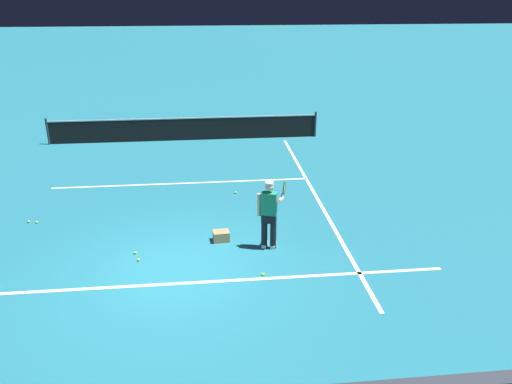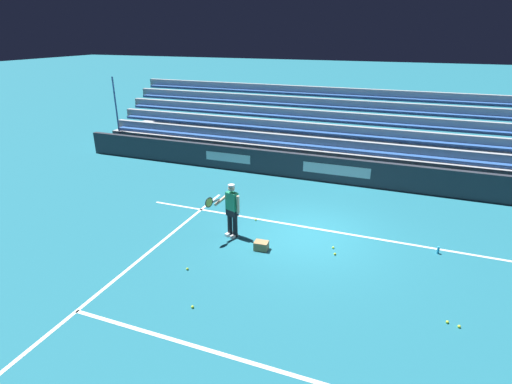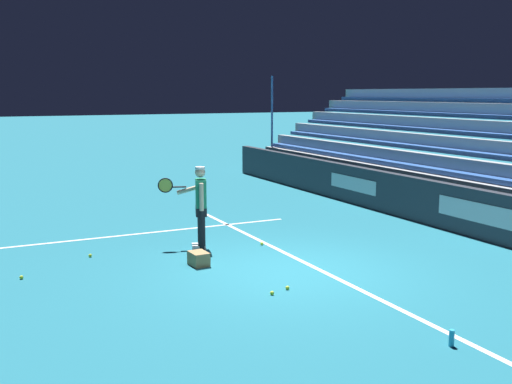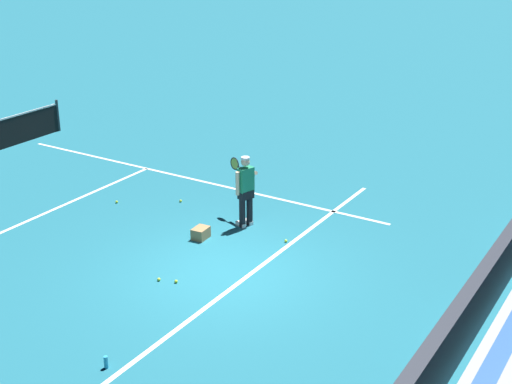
{
  "view_description": "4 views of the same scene",
  "coord_description": "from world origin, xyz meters",
  "px_view_note": "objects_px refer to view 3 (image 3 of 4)",
  "views": [
    {
      "loc": [
        0.8,
        -9.8,
        5.88
      ],
      "look_at": [
        2.04,
        1.9,
        1.07
      ],
      "focal_mm": 35.0,
      "sensor_mm": 36.0,
      "label": 1
    },
    {
      "loc": [
        -2.39,
        10.99,
        5.96
      ],
      "look_at": [
        1.84,
        -0.1,
        1.16
      ],
      "focal_mm": 28.0,
      "sensor_mm": 36.0,
      "label": 2
    },
    {
      "loc": [
        -9.11,
        5.19,
        3.2
      ],
      "look_at": [
        1.67,
        -0.09,
        1.21
      ],
      "focal_mm": 42.0,
      "sensor_mm": 36.0,
      "label": 3
    },
    {
      "loc": [
        -10.72,
        -7.47,
        6.95
      ],
      "look_at": [
        1.23,
        -0.03,
        1.39
      ],
      "focal_mm": 50.0,
      "sensor_mm": 36.0,
      "label": 4
    }
  ],
  "objects_px": {
    "ball_box_cardboard": "(199,259)",
    "tennis_ball_by_box": "(90,255)",
    "tennis_ball_toward_net": "(287,288)",
    "tennis_ball_stray_back": "(272,293)",
    "water_bottle": "(452,338)",
    "tennis_player": "(200,206)",
    "tennis_ball_near_player": "(21,277)",
    "tennis_ball_far_left": "(262,244)"
  },
  "relations": [
    {
      "from": "tennis_ball_near_player",
      "to": "tennis_ball_toward_net",
      "type": "bearing_deg",
      "value": -123.09
    },
    {
      "from": "tennis_ball_near_player",
      "to": "tennis_ball_by_box",
      "type": "distance_m",
      "value": 1.63
    },
    {
      "from": "ball_box_cardboard",
      "to": "tennis_ball_far_left",
      "type": "distance_m",
      "value": 1.95
    },
    {
      "from": "tennis_ball_toward_net",
      "to": "tennis_ball_stray_back",
      "type": "xyz_separation_m",
      "value": [
        -0.12,
        0.35,
        0.0
      ]
    },
    {
      "from": "tennis_ball_by_box",
      "to": "water_bottle",
      "type": "relative_size",
      "value": 0.3
    },
    {
      "from": "tennis_ball_stray_back",
      "to": "water_bottle",
      "type": "xyz_separation_m",
      "value": [
        -2.75,
        -1.15,
        0.08
      ]
    },
    {
      "from": "water_bottle",
      "to": "ball_box_cardboard",
      "type": "bearing_deg",
      "value": 18.45
    },
    {
      "from": "water_bottle",
      "to": "tennis_ball_toward_net",
      "type": "bearing_deg",
      "value": 15.54
    },
    {
      "from": "tennis_ball_near_player",
      "to": "tennis_ball_by_box",
      "type": "relative_size",
      "value": 1.0
    },
    {
      "from": "tennis_ball_toward_net",
      "to": "tennis_ball_near_player",
      "type": "xyz_separation_m",
      "value": [
        2.53,
        3.88,
        0.0
      ]
    },
    {
      "from": "tennis_ball_near_player",
      "to": "water_bottle",
      "type": "xyz_separation_m",
      "value": [
        -5.4,
        -4.68,
        0.08
      ]
    },
    {
      "from": "tennis_ball_stray_back",
      "to": "tennis_ball_near_player",
      "type": "bearing_deg",
      "value": 53.18
    },
    {
      "from": "tennis_ball_near_player",
      "to": "tennis_ball_far_left",
      "type": "relative_size",
      "value": 1.0
    },
    {
      "from": "tennis_ball_stray_back",
      "to": "water_bottle",
      "type": "height_order",
      "value": "water_bottle"
    },
    {
      "from": "tennis_player",
      "to": "tennis_ball_near_player",
      "type": "relative_size",
      "value": 25.98
    },
    {
      "from": "tennis_ball_near_player",
      "to": "tennis_ball_stray_back",
      "type": "xyz_separation_m",
      "value": [
        -2.65,
        -3.54,
        0.0
      ]
    },
    {
      "from": "tennis_ball_toward_net",
      "to": "tennis_ball_near_player",
      "type": "bearing_deg",
      "value": 56.91
    },
    {
      "from": "tennis_ball_far_left",
      "to": "tennis_player",
      "type": "bearing_deg",
      "value": 76.53
    },
    {
      "from": "tennis_ball_by_box",
      "to": "tennis_ball_far_left",
      "type": "bearing_deg",
      "value": -100.43
    },
    {
      "from": "tennis_player",
      "to": "water_bottle",
      "type": "bearing_deg",
      "value": -169.2
    },
    {
      "from": "tennis_ball_far_left",
      "to": "tennis_ball_by_box",
      "type": "distance_m",
      "value": 3.53
    },
    {
      "from": "tennis_ball_toward_net",
      "to": "ball_box_cardboard",
      "type": "bearing_deg",
      "value": 22.52
    },
    {
      "from": "tennis_ball_stray_back",
      "to": "water_bottle",
      "type": "bearing_deg",
      "value": -157.42
    },
    {
      "from": "tennis_ball_stray_back",
      "to": "tennis_ball_by_box",
      "type": "bearing_deg",
      "value": 31.54
    },
    {
      "from": "tennis_player",
      "to": "tennis_ball_near_player",
      "type": "bearing_deg",
      "value": 99.35
    },
    {
      "from": "tennis_player",
      "to": "tennis_ball_far_left",
      "type": "relative_size",
      "value": 25.98
    },
    {
      "from": "water_bottle",
      "to": "tennis_player",
      "type": "bearing_deg",
      "value": 10.8
    },
    {
      "from": "ball_box_cardboard",
      "to": "tennis_ball_stray_back",
      "type": "height_order",
      "value": "ball_box_cardboard"
    },
    {
      "from": "tennis_player",
      "to": "water_bottle",
      "type": "xyz_separation_m",
      "value": [
        -5.98,
        -1.14,
        -0.78
      ]
    },
    {
      "from": "tennis_player",
      "to": "ball_box_cardboard",
      "type": "distance_m",
      "value": 1.46
    },
    {
      "from": "tennis_ball_by_box",
      "to": "water_bottle",
      "type": "xyz_separation_m",
      "value": [
        -6.32,
        -3.33,
        0.08
      ]
    },
    {
      "from": "tennis_ball_toward_net",
      "to": "tennis_ball_far_left",
      "type": "relative_size",
      "value": 1.0
    },
    {
      "from": "tennis_ball_near_player",
      "to": "tennis_ball_far_left",
      "type": "bearing_deg",
      "value": -86.72
    },
    {
      "from": "tennis_player",
      "to": "tennis_ball_toward_net",
      "type": "relative_size",
      "value": 25.98
    },
    {
      "from": "tennis_ball_far_left",
      "to": "tennis_ball_stray_back",
      "type": "bearing_deg",
      "value": 156.31
    },
    {
      "from": "tennis_player",
      "to": "tennis_ball_stray_back",
      "type": "relative_size",
      "value": 25.98
    },
    {
      "from": "tennis_ball_far_left",
      "to": "tennis_ball_by_box",
      "type": "height_order",
      "value": "same"
    },
    {
      "from": "tennis_ball_toward_net",
      "to": "water_bottle",
      "type": "bearing_deg",
      "value": -164.46
    },
    {
      "from": "ball_box_cardboard",
      "to": "tennis_ball_by_box",
      "type": "bearing_deg",
      "value": 49.22
    },
    {
      "from": "tennis_ball_toward_net",
      "to": "water_bottle",
      "type": "distance_m",
      "value": 2.98
    },
    {
      "from": "tennis_player",
      "to": "tennis_ball_stray_back",
      "type": "xyz_separation_m",
      "value": [
        -3.23,
        0.0,
        -0.86
      ]
    },
    {
      "from": "tennis_ball_by_box",
      "to": "water_bottle",
      "type": "bearing_deg",
      "value": -152.19
    }
  ]
}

